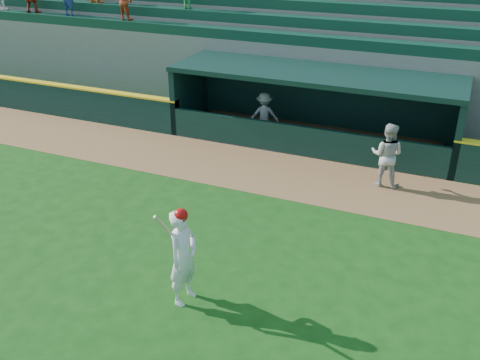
{
  "coord_description": "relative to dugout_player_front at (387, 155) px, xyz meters",
  "views": [
    {
      "loc": [
        4.5,
        -8.84,
        6.85
      ],
      "look_at": [
        0.0,
        1.6,
        1.3
      ],
      "focal_mm": 40.0,
      "sensor_mm": 36.0,
      "label": 1
    }
  ],
  "objects": [
    {
      "name": "dugout",
      "position": [
        -2.84,
        2.61,
        0.43
      ],
      "size": [
        9.4,
        2.8,
        2.46
      ],
      "color": "slate",
      "rests_on": "ground"
    },
    {
      "name": "wall_stripe_left",
      "position": [
        -15.09,
        1.15,
        0.3
      ],
      "size": [
        15.5,
        0.32,
        0.06
      ],
      "primitive_type": "cube",
      "color": "yellow",
      "rests_on": "field_wall_left"
    },
    {
      "name": "stands",
      "position": [
        -2.88,
        7.16,
        1.47
      ],
      "size": [
        34.5,
        6.35,
        7.17
      ],
      "color": "slate",
      "rests_on": "ground"
    },
    {
      "name": "dugout_player_front",
      "position": [
        0.0,
        0.0,
        0.0
      ],
      "size": [
        0.93,
        0.74,
        1.86
      ],
      "primitive_type": "imported",
      "rotation": [
        0.0,
        0.0,
        3.1
      ],
      "color": "#ACACA7",
      "rests_on": "ground"
    },
    {
      "name": "field_wall_left",
      "position": [
        -15.09,
        1.15,
        -0.33
      ],
      "size": [
        15.5,
        0.3,
        1.2
      ],
      "primitive_type": "cube",
      "color": "black",
      "rests_on": "ground"
    },
    {
      "name": "dugout_player_inside",
      "position": [
        -4.54,
        2.28,
        -0.15
      ],
      "size": [
        1.13,
        0.86,
        1.55
      ],
      "primitive_type": "imported",
      "rotation": [
        0.0,
        0.0,
        3.46
      ],
      "color": "#ACACA6",
      "rests_on": "ground"
    },
    {
      "name": "ground",
      "position": [
        -2.84,
        -5.4,
        -0.93
      ],
      "size": [
        120.0,
        120.0,
        0.0
      ],
      "primitive_type": "plane",
      "color": "#154310",
      "rests_on": "ground"
    },
    {
      "name": "batter_at_plate",
      "position": [
        -2.75,
        -6.79,
        0.1
      ],
      "size": [
        0.61,
        0.84,
        2.08
      ],
      "color": "white",
      "rests_on": "ground"
    },
    {
      "name": "warning_track",
      "position": [
        -2.84,
        -0.5,
        -0.92
      ],
      "size": [
        40.0,
        3.0,
        0.01
      ],
      "primitive_type": "cube",
      "color": "brown",
      "rests_on": "ground"
    }
  ]
}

